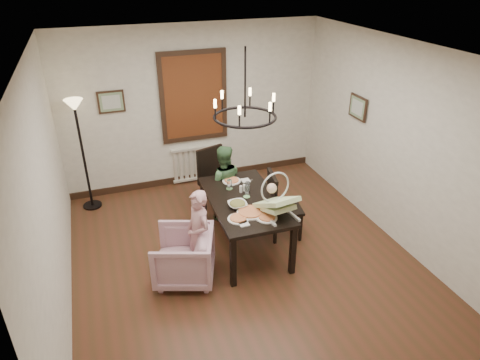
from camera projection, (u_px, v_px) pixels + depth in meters
room_shell at (234, 155)px, 5.59m from camera, size 4.51×5.00×2.81m
dining_table at (244, 205)px, 5.88m from camera, size 0.97×1.67×0.77m
chair_far at (218, 182)px, 6.80m from camera, size 0.59×0.59×1.07m
chair_right at (285, 205)px, 6.19m from camera, size 0.53×0.53×1.04m
armchair at (184, 256)px, 5.42m from camera, size 0.95×0.94×0.68m
elderly_woman at (199, 240)px, 5.46m from camera, size 0.32×0.41×0.99m
seated_man at (223, 190)px, 6.60m from camera, size 0.56×0.48×1.03m
baby_bouncer at (276, 201)px, 5.41m from camera, size 0.52×0.67×0.40m
salad_bowl at (237, 204)px, 5.65m from camera, size 0.30×0.30×0.07m
pizza_platter at (250, 212)px, 5.50m from camera, size 0.35×0.35×0.04m
drinking_glass at (247, 190)px, 5.93m from camera, size 0.06×0.06×0.13m
window_blinds at (194, 97)px, 7.25m from camera, size 1.00×0.03×1.40m
radiator at (197, 163)px, 7.84m from camera, size 0.92×0.12×0.62m
picture_back at (111, 102)px, 6.83m from camera, size 0.42×0.03×0.36m
picture_right at (358, 107)px, 6.58m from camera, size 0.03×0.42×0.36m
floor_lamp at (84, 157)px, 6.75m from camera, size 0.30×0.30×1.80m
chandelier at (245, 117)px, 5.29m from camera, size 0.80×0.80×0.04m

